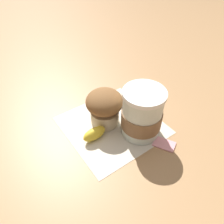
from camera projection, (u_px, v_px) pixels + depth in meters
ground_plane at (112, 125)px, 0.56m from camera, size 3.00×3.00×0.00m
paper_napkin at (112, 125)px, 0.56m from camera, size 0.28×0.28×0.00m
coffee_cup at (142, 114)px, 0.51m from camera, size 0.10×0.10×0.12m
muffin at (105, 106)px, 0.53m from camera, size 0.09×0.09×0.10m
banana at (103, 118)px, 0.56m from camera, size 0.12×0.15×0.03m
sugar_packet at (164, 144)px, 0.51m from camera, size 0.06×0.06×0.01m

